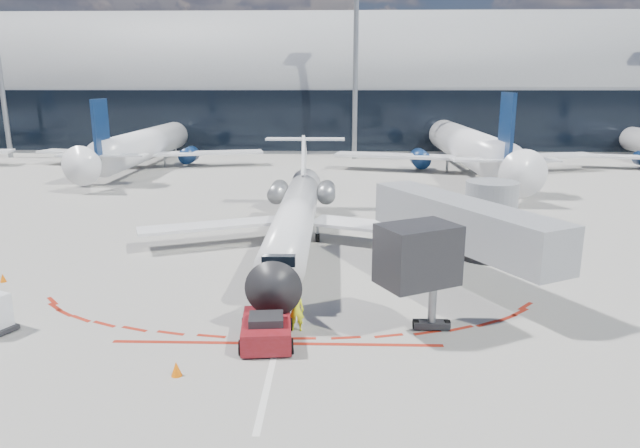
{
  "coord_description": "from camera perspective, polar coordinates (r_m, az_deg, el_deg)",
  "views": [
    {
      "loc": [
        2.46,
        -33.54,
        10.75
      ],
      "look_at": [
        1.49,
        -0.2,
        2.39
      ],
      "focal_mm": 32.0,
      "sensor_mm": 36.0,
      "label": 1
    }
  ],
  "objects": [
    {
      "name": "pushback_tug",
      "position": [
        24.55,
        -5.36,
        -10.44
      ],
      "size": [
        2.48,
        5.24,
        1.34
      ],
      "rotation": [
        0.0,
        0.0,
        0.1
      ],
      "color": "#620E10",
      "rests_on": "ground"
    },
    {
      "name": "ground",
      "position": [
        35.31,
        -2.42,
        -3.67
      ],
      "size": [
        260.0,
        260.0,
        0.0
      ],
      "primitive_type": "plane",
      "color": "gray",
      "rests_on": "ground"
    },
    {
      "name": "safety_cone_right",
      "position": [
        22.69,
        -14.17,
        -13.86
      ],
      "size": [
        0.41,
        0.41,
        0.57
      ],
      "primitive_type": "cone",
      "color": "#E26004",
      "rests_on": "ground"
    },
    {
      "name": "light_mast_centre",
      "position": [
        81.6,
        3.57,
        15.27
      ],
      "size": [
        0.7,
        0.7,
        25.0
      ],
      "primitive_type": "cylinder",
      "color": "gray",
      "rests_on": "ground"
    },
    {
      "name": "regional_jet",
      "position": [
        37.71,
        -2.42,
        0.94
      ],
      "size": [
        21.29,
        26.25,
        6.57
      ],
      "color": "white",
      "rests_on": "ground"
    },
    {
      "name": "apron_stop_bar",
      "position": [
        24.65,
        -4.33,
        -11.83
      ],
      "size": [
        14.0,
        0.25,
        0.01
      ],
      "primitive_type": "cube",
      "color": "maroon",
      "rests_on": "ground"
    },
    {
      "name": "jet_bridge",
      "position": [
        32.34,
        14.72,
        -0.26
      ],
      "size": [
        10.03,
        15.2,
        4.9
      ],
      "color": "gray",
      "rests_on": "ground"
    },
    {
      "name": "terminal_building",
      "position": [
        98.57,
        0.24,
        12.77
      ],
      "size": [
        150.0,
        24.15,
        24.0
      ],
      "color": "gray",
      "rests_on": "ground"
    },
    {
      "name": "bg_airliner_2",
      "position": [
        72.59,
        14.57,
        9.96
      ],
      "size": [
        37.75,
        39.97,
        12.21
      ],
      "primitive_type": null,
      "color": "white",
      "rests_on": "ground"
    },
    {
      "name": "bg_airliner_1",
      "position": [
        78.15,
        -16.88,
        9.72
      ],
      "size": [
        34.85,
        36.9,
        11.27
      ],
      "primitive_type": null,
      "color": "white",
      "rests_on": "ground"
    },
    {
      "name": "ramp_worker",
      "position": [
        25.43,
        -2.39,
        -8.61
      ],
      "size": [
        0.7,
        0.46,
        1.9
      ],
      "primitive_type": "imported",
      "rotation": [
        0.0,
        0.0,
        3.15
      ],
      "color": "#EBFF1A",
      "rests_on": "ground"
    },
    {
      "name": "safety_cone_left",
      "position": [
        36.07,
        -29.14,
        -4.73
      ],
      "size": [
        0.34,
        0.34,
        0.48
      ],
      "primitive_type": "cone",
      "color": "#E26004",
      "rests_on": "ground"
    },
    {
      "name": "apron_centerline",
      "position": [
        37.21,
        -2.2,
        -2.73
      ],
      "size": [
        0.25,
        40.0,
        0.01
      ],
      "primitive_type": "cube",
      "color": "silver",
      "rests_on": "ground"
    }
  ]
}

